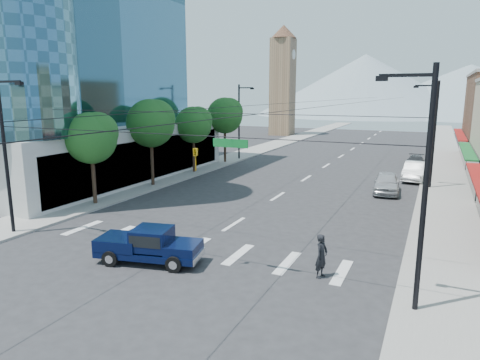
{
  "coord_description": "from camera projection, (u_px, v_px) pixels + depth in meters",
  "views": [
    {
      "loc": [
        11.02,
        -16.96,
        8.01
      ],
      "look_at": [
        0.73,
        5.31,
        3.0
      ],
      "focal_mm": 32.0,
      "sensor_mm": 36.0,
      "label": 1
    }
  ],
  "objects": [
    {
      "name": "ground",
      "position": [
        182.0,
        257.0,
        21.22
      ],
      "size": [
        160.0,
        160.0,
        0.0
      ],
      "primitive_type": "plane",
      "color": "#28282B",
      "rests_on": "ground"
    },
    {
      "name": "sidewalk_left",
      "position": [
        261.0,
        149.0,
        61.71
      ],
      "size": [
        4.0,
        120.0,
        0.15
      ],
      "primitive_type": "cube",
      "color": "gray",
      "rests_on": "ground"
    },
    {
      "name": "sidewalk_right",
      "position": [
        444.0,
        160.0,
        51.86
      ],
      "size": [
        4.0,
        120.0,
        0.15
      ],
      "primitive_type": "cube",
      "color": "gray",
      "rests_on": "ground"
    },
    {
      "name": "office_tower",
      "position": [
        24.0,
        25.0,
        41.43
      ],
      "size": [
        29.5,
        27.0,
        30.0
      ],
      "color": "#B7B7B2",
      "rests_on": "ground"
    },
    {
      "name": "clock_tower",
      "position": [
        283.0,
        79.0,
        81.02
      ],
      "size": [
        4.8,
        4.8,
        20.4
      ],
      "color": "#8C6B4C",
      "rests_on": "ground"
    },
    {
      "name": "mountain_left",
      "position": [
        365.0,
        85.0,
        158.61
      ],
      "size": [
        80.0,
        80.0,
        22.0
      ],
      "primitive_type": "cone",
      "color": "gray",
      "rests_on": "ground"
    },
    {
      "name": "mountain_right",
      "position": [
        469.0,
        90.0,
        153.53
      ],
      "size": [
        90.0,
        90.0,
        18.0
      ],
      "primitive_type": "cone",
      "color": "gray",
      "rests_on": "ground"
    },
    {
      "name": "tree_near",
      "position": [
        93.0,
        136.0,
        30.19
      ],
      "size": [
        3.65,
        3.64,
        6.71
      ],
      "color": "black",
      "rests_on": "ground"
    },
    {
      "name": "tree_midnear",
      "position": [
        152.0,
        122.0,
        36.3
      ],
      "size": [
        4.09,
        4.09,
        7.52
      ],
      "color": "black",
      "rests_on": "ground"
    },
    {
      "name": "tree_midfar",
      "position": [
        195.0,
        124.0,
        42.64
      ],
      "size": [
        3.65,
        3.64,
        6.71
      ],
      "color": "black",
      "rests_on": "ground"
    },
    {
      "name": "tree_far",
      "position": [
        226.0,
        114.0,
        48.75
      ],
      "size": [
        4.09,
        4.09,
        7.52
      ],
      "color": "black",
      "rests_on": "ground"
    },
    {
      "name": "signal_rig",
      "position": [
        171.0,
        169.0,
        19.32
      ],
      "size": [
        21.8,
        0.2,
        9.0
      ],
      "color": "black",
      "rests_on": "ground"
    },
    {
      "name": "lamp_pole_nw",
      "position": [
        240.0,
        119.0,
        51.3
      ],
      "size": [
        2.0,
        0.25,
        9.0
      ],
      "color": "black",
      "rests_on": "ground"
    },
    {
      "name": "lamp_pole_ne",
      "position": [
        433.0,
        131.0,
        35.42
      ],
      "size": [
        2.0,
        0.25,
        9.0
      ],
      "color": "black",
      "rests_on": "ground"
    },
    {
      "name": "pickup_truck",
      "position": [
        148.0,
        244.0,
        20.44
      ],
      "size": [
        5.33,
        2.82,
        1.72
      ],
      "rotation": [
        0.0,
        0.0,
        0.21
      ],
      "color": "#071034",
      "rests_on": "ground"
    },
    {
      "name": "pedestrian",
      "position": [
        321.0,
        256.0,
        18.76
      ],
      "size": [
        0.64,
        0.82,
        1.97
      ],
      "primitive_type": "imported",
      "rotation": [
        0.0,
        0.0,
        1.31
      ],
      "color": "black",
      "rests_on": "ground"
    },
    {
      "name": "parked_car_near",
      "position": [
        386.0,
        183.0,
        34.71
      ],
      "size": [
        2.4,
        5.08,
        1.68
      ],
      "primitive_type": "imported",
      "rotation": [
        0.0,
        0.0,
        0.09
      ],
      "color": "#B6B7BB",
      "rests_on": "ground"
    },
    {
      "name": "parked_car_mid",
      "position": [
        415.0,
        171.0,
        39.82
      ],
      "size": [
        2.07,
        5.28,
        1.71
      ],
      "primitive_type": "imported",
      "rotation": [
        0.0,
        0.0,
        -0.05
      ],
      "color": "white",
      "rests_on": "ground"
    },
    {
      "name": "parked_car_far",
      "position": [
        416.0,
        162.0,
        45.9
      ],
      "size": [
        2.12,
        4.8,
        1.37
      ],
      "primitive_type": "imported",
      "rotation": [
        0.0,
        0.0,
        0.04
      ],
      "color": "#313234",
      "rests_on": "ground"
    }
  ]
}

